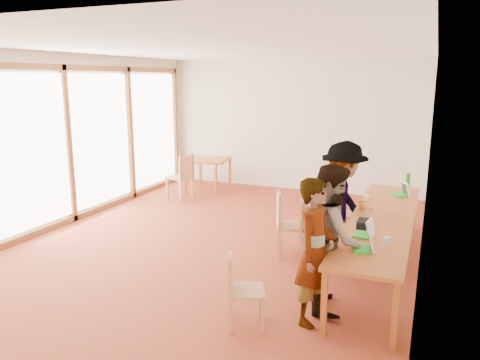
# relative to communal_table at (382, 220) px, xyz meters

# --- Properties ---
(ground) EXTENTS (8.00, 8.00, 0.00)m
(ground) POSITION_rel_communal_table_xyz_m (-2.50, 0.18, -0.70)
(ground) COLOR #973724
(ground) RESTS_ON ground
(wall_back) EXTENTS (6.00, 0.10, 3.00)m
(wall_back) POSITION_rel_communal_table_xyz_m (-2.50, 4.18, 0.80)
(wall_back) COLOR silver
(wall_back) RESTS_ON ground
(wall_right) EXTENTS (0.10, 8.00, 3.00)m
(wall_right) POSITION_rel_communal_table_xyz_m (0.50, 0.18, 0.80)
(wall_right) COLOR silver
(wall_right) RESTS_ON ground
(window_wall) EXTENTS (0.10, 8.00, 3.00)m
(window_wall) POSITION_rel_communal_table_xyz_m (-5.46, 0.18, 0.80)
(window_wall) COLOR white
(window_wall) RESTS_ON ground
(ceiling) EXTENTS (6.00, 8.00, 0.04)m
(ceiling) POSITION_rel_communal_table_xyz_m (-2.50, 0.18, 2.32)
(ceiling) COLOR white
(ceiling) RESTS_ON wall_back
(communal_table) EXTENTS (0.80, 4.00, 0.75)m
(communal_table) POSITION_rel_communal_table_xyz_m (0.00, 0.00, 0.00)
(communal_table) COLOR #B35A27
(communal_table) RESTS_ON ground
(side_table) EXTENTS (0.90, 0.90, 0.75)m
(side_table) POSITION_rel_communal_table_xyz_m (-4.22, 3.25, -0.03)
(side_table) COLOR #B35A27
(side_table) RESTS_ON ground
(chair_near) EXTENTS (0.50, 0.50, 0.43)m
(chair_near) POSITION_rel_communal_table_xyz_m (-1.22, -2.10, -0.20)
(chair_near) COLOR tan
(chair_near) RESTS_ON ground
(chair_mid) EXTENTS (0.46, 0.46, 0.46)m
(chair_mid) POSITION_rel_communal_table_xyz_m (-1.02, 0.05, -0.17)
(chair_mid) COLOR tan
(chair_mid) RESTS_ON ground
(chair_far) EXTENTS (0.58, 0.58, 0.50)m
(chair_far) POSITION_rel_communal_table_xyz_m (-1.36, 0.04, -0.12)
(chair_far) COLOR tan
(chair_far) RESTS_ON ground
(chair_empty) EXTENTS (0.52, 0.52, 0.52)m
(chair_empty) POSITION_rel_communal_table_xyz_m (-0.78, 0.93, -0.11)
(chair_empty) COLOR tan
(chair_empty) RESTS_ON ground
(chair_spare) EXTENTS (0.53, 0.53, 0.51)m
(chair_spare) POSITION_rel_communal_table_xyz_m (-4.38, 2.38, -0.11)
(chair_spare) COLOR tan
(chair_spare) RESTS_ON ground
(person_near) EXTENTS (0.49, 0.64, 1.58)m
(person_near) POSITION_rel_communal_table_xyz_m (-0.50, -1.70, 0.09)
(person_near) COLOR gray
(person_near) RESTS_ON ground
(person_mid) EXTENTS (0.83, 0.95, 1.67)m
(person_mid) POSITION_rel_communal_table_xyz_m (-0.41, -1.30, 0.13)
(person_mid) COLOR gray
(person_mid) RESTS_ON ground
(person_far) EXTENTS (0.80, 1.20, 1.74)m
(person_far) POSITION_rel_communal_table_xyz_m (-0.54, 0.02, 0.17)
(person_far) COLOR gray
(person_far) RESTS_ON ground
(laptop_near) EXTENTS (0.27, 0.29, 0.21)m
(laptop_near) POSITION_rel_communal_table_xyz_m (-0.03, -1.35, 0.11)
(laptop_near) COLOR green
(laptop_near) RESTS_ON communal_table
(laptop_mid) EXTENTS (0.24, 0.27, 0.21)m
(laptop_mid) POSITION_rel_communal_table_xyz_m (-0.09, -0.89, 0.11)
(laptop_mid) COLOR green
(laptop_mid) RESTS_ON communal_table
(laptop_far) EXTENTS (0.32, 0.33, 0.23)m
(laptop_far) POSITION_rel_communal_table_xyz_m (0.16, 1.33, 0.11)
(laptop_far) COLOR green
(laptop_far) RESTS_ON communal_table
(yellow_mug) EXTENTS (0.15, 0.15, 0.10)m
(yellow_mug) POSITION_rel_communal_table_xyz_m (-0.32, 0.32, 0.10)
(yellow_mug) COLOR gold
(yellow_mug) RESTS_ON communal_table
(green_bottle) EXTENTS (0.07, 0.07, 0.28)m
(green_bottle) POSITION_rel_communal_table_xyz_m (0.22, 1.80, 0.19)
(green_bottle) COLOR #1A761F
(green_bottle) RESTS_ON communal_table
(clear_glass) EXTENTS (0.07, 0.07, 0.09)m
(clear_glass) POSITION_rel_communal_table_xyz_m (0.16, -1.08, 0.09)
(clear_glass) COLOR silver
(clear_glass) RESTS_ON communal_table
(condiment_cup) EXTENTS (0.08, 0.08, 0.06)m
(condiment_cup) POSITION_rel_communal_table_xyz_m (-0.32, 0.90, 0.08)
(condiment_cup) COLOR white
(condiment_cup) RESTS_ON communal_table
(pink_phone) EXTENTS (0.05, 0.10, 0.01)m
(pink_phone) POSITION_rel_communal_table_xyz_m (-0.18, 0.36, 0.05)
(pink_phone) COLOR #F8405F
(pink_phone) RESTS_ON communal_table
(black_pouch) EXTENTS (0.16, 0.26, 0.09)m
(black_pouch) POSITION_rel_communal_table_xyz_m (-0.17, -0.53, 0.09)
(black_pouch) COLOR black
(black_pouch) RESTS_ON communal_table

